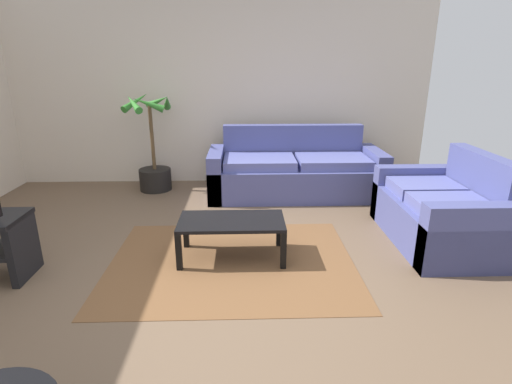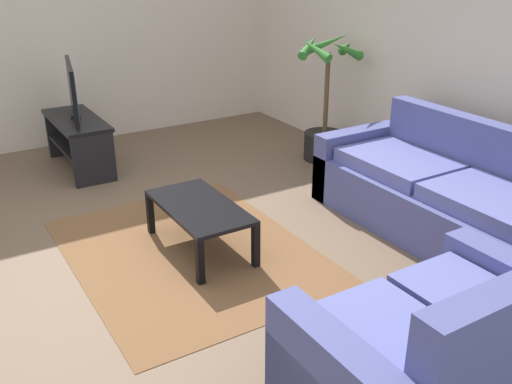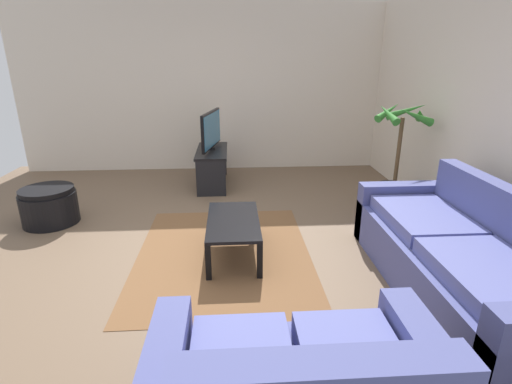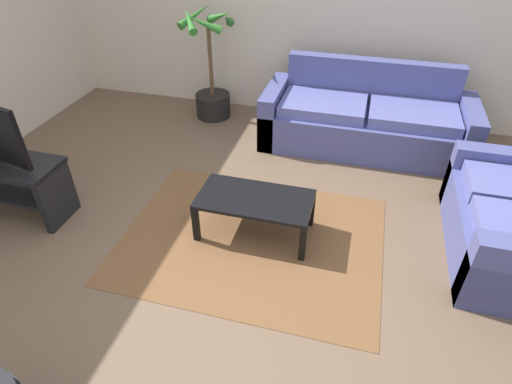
{
  "view_description": "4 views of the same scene",
  "coord_description": "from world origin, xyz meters",
  "px_view_note": "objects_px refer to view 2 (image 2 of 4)",
  "views": [
    {
      "loc": [
        3.31,
        0.58,
        2.22
      ],
      "look_at": [
        0.68,
        0.39,
        0.58
      ],
      "focal_mm": 35.98,
      "sensor_mm": 36.0,
      "label": 1
    },
    {
      "loc": [
        1.82,
        -2.63,
        3.44
      ],
      "look_at": [
        0.41,
        0.59,
        0.58
      ],
      "focal_mm": 32.16,
      "sensor_mm": 36.0,
      "label": 2
    },
    {
      "loc": [
        2.75,
        -2.24,
        2.2
      ],
      "look_at": [
        0.4,
        0.72,
        0.65
      ],
      "focal_mm": 28.5,
      "sensor_mm": 36.0,
      "label": 3
    },
    {
      "loc": [
        0.09,
        -2.72,
        2.9
      ],
      "look_at": [
        0.44,
        0.35,
        0.48
      ],
      "focal_mm": 34.84,
      "sensor_mm": 36.0,
      "label": 4
    }
  ],
  "objects_px": {
    "couch_loveseat": "(448,323)",
    "coffee_table": "(219,270)",
    "potted_palm": "(218,153)",
    "couch_main": "(323,200)",
    "ottoman": "(29,421)",
    "tv_stand": "(23,258)",
    "tv": "(6,217)"
  },
  "relations": [
    {
      "from": "couch_main",
      "to": "ottoman",
      "type": "bearing_deg",
      "value": -107.03
    },
    {
      "from": "couch_loveseat",
      "to": "potted_palm",
      "type": "relative_size",
      "value": 1.31
    },
    {
      "from": "couch_main",
      "to": "ottoman",
      "type": "height_order",
      "value": "couch_main"
    },
    {
      "from": "couch_loveseat",
      "to": "couch_main",
      "type": "bearing_deg",
      "value": 137.0
    },
    {
      "from": "couch_main",
      "to": "potted_palm",
      "type": "xyz_separation_m",
      "value": [
        -1.63,
        0.26,
        0.22
      ]
    },
    {
      "from": "coffee_table",
      "to": "ottoman",
      "type": "distance_m",
      "value": 2.14
    },
    {
      "from": "potted_palm",
      "to": "couch_main",
      "type": "bearing_deg",
      "value": -9.22
    },
    {
      "from": "couch_main",
      "to": "coffee_table",
      "type": "bearing_deg",
      "value": -107.57
    },
    {
      "from": "couch_loveseat",
      "to": "tv",
      "type": "xyz_separation_m",
      "value": [
        -4.24,
        -0.89,
        0.58
      ]
    },
    {
      "from": "couch_main",
      "to": "tv_stand",
      "type": "distance_m",
      "value": 3.55
    },
    {
      "from": "couch_loveseat",
      "to": "tv",
      "type": "distance_m",
      "value": 4.37
    },
    {
      "from": "couch_main",
      "to": "potted_palm",
      "type": "relative_size",
      "value": 1.89
    },
    {
      "from": "tv_stand",
      "to": "tv",
      "type": "distance_m",
      "value": 0.53
    },
    {
      "from": "couch_main",
      "to": "tv",
      "type": "xyz_separation_m",
      "value": [
        -2.56,
        -2.46,
        0.58
      ]
    },
    {
      "from": "ottoman",
      "to": "coffee_table",
      "type": "bearing_deg",
      "value": 73.45
    },
    {
      "from": "couch_main",
      "to": "coffee_table",
      "type": "relative_size",
      "value": 2.52
    },
    {
      "from": "tv_stand",
      "to": "ottoman",
      "type": "distance_m",
      "value": 1.96
    },
    {
      "from": "couch_main",
      "to": "coffee_table",
      "type": "distance_m",
      "value": 1.89
    },
    {
      "from": "couch_loveseat",
      "to": "tv_stand",
      "type": "bearing_deg",
      "value": -168.04
    },
    {
      "from": "couch_loveseat",
      "to": "potted_palm",
      "type": "distance_m",
      "value": 3.78
    },
    {
      "from": "tv",
      "to": "potted_palm",
      "type": "height_order",
      "value": "tv"
    },
    {
      "from": "couch_main",
      "to": "tv",
      "type": "distance_m",
      "value": 3.6
    },
    {
      "from": "couch_main",
      "to": "potted_palm",
      "type": "distance_m",
      "value": 1.66
    },
    {
      "from": "tv",
      "to": "potted_palm",
      "type": "distance_m",
      "value": 2.9
    },
    {
      "from": "couch_main",
      "to": "coffee_table",
      "type": "xyz_separation_m",
      "value": [
        -0.57,
        -1.8,
        0.06
      ]
    },
    {
      "from": "coffee_table",
      "to": "potted_palm",
      "type": "distance_m",
      "value": 2.33
    },
    {
      "from": "couch_loveseat",
      "to": "coffee_table",
      "type": "xyz_separation_m",
      "value": [
        -2.25,
        -0.24,
        0.06
      ]
    },
    {
      "from": "tv",
      "to": "tv_stand",
      "type": "bearing_deg",
      "value": -78.12
    },
    {
      "from": "tv_stand",
      "to": "ottoman",
      "type": "height_order",
      "value": "tv_stand"
    },
    {
      "from": "couch_main",
      "to": "tv",
      "type": "bearing_deg",
      "value": -136.21
    },
    {
      "from": "tv",
      "to": "coffee_table",
      "type": "distance_m",
      "value": 2.16
    },
    {
      "from": "tv_stand",
      "to": "tv",
      "type": "xyz_separation_m",
      "value": [
        -0.0,
        0.0,
        0.53
      ]
    }
  ]
}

